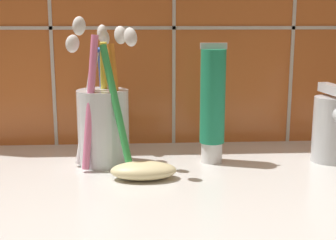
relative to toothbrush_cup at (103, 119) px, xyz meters
The scene contains 5 objects.
sink_counter 13.62cm from the toothbrush_cup, 46.37° to the right, with size 71.28×38.38×2.00cm, color silver.
toothbrush_cup is the anchor object (origin of this frame).
toothpaste_tube 14.31cm from the toothbrush_cup, ahead, with size 3.44×3.27×15.69cm.
sink_faucet 30.02cm from the toothbrush_cup, ahead, with size 4.65×12.82×10.29cm.
soap_bar 9.57cm from the toothbrush_cup, 51.73° to the right, with size 7.85×4.06×2.09cm, color beige.
Camera 1 is at (-3.29, -50.89, 20.34)cm, focal length 50.00 mm.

